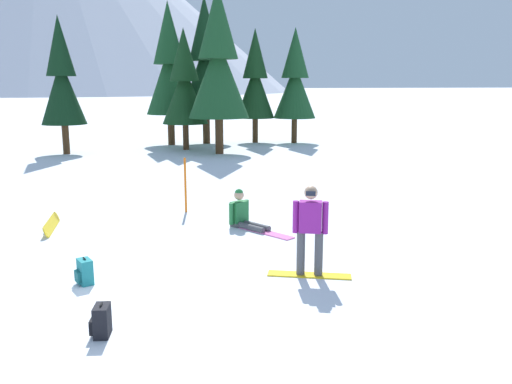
# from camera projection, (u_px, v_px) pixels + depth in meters

# --- Properties ---
(ground_plane) EXTENTS (800.00, 800.00, 0.00)m
(ground_plane) POSITION_uv_depth(u_px,v_px,m) (114.00, 295.00, 8.70)
(ground_plane) COLOR white
(snowboarder_foreground) EXTENTS (1.49, 0.86, 1.66)m
(snowboarder_foreground) POSITION_uv_depth(u_px,v_px,m) (310.00, 229.00, 9.42)
(snowboarder_foreground) COLOR yellow
(snowboarder_foreground) RESTS_ON ground_plane
(snowboarder_midground) EXTENTS (1.24, 1.72, 0.92)m
(snowboarder_midground) POSITION_uv_depth(u_px,v_px,m) (244.00, 215.00, 12.76)
(snowboarder_midground) COLOR #4C4C51
(snowboarder_midground) RESTS_ON ground_plane
(loose_snowboard_near_left) EXTENTS (0.27, 1.74, 0.25)m
(loose_snowboard_near_left) POSITION_uv_depth(u_px,v_px,m) (51.00, 224.00, 12.64)
(loose_snowboard_near_left) COLOR yellow
(loose_snowboard_near_left) RESTS_ON ground_plane
(backpack_teal) EXTENTS (0.33, 0.37, 0.47)m
(backpack_teal) POSITION_uv_depth(u_px,v_px,m) (85.00, 272.00, 9.16)
(backpack_teal) COLOR #1E7A7F
(backpack_teal) RESTS_ON ground_plane
(backpack_black) EXTENTS (0.31, 0.35, 0.47)m
(backpack_black) POSITION_uv_depth(u_px,v_px,m) (101.00, 321.00, 7.27)
(backpack_black) COLOR black
(backpack_black) RESTS_ON ground_plane
(trail_marker_pole) EXTENTS (0.06, 0.06, 1.48)m
(trail_marker_pole) POSITION_uv_depth(u_px,v_px,m) (185.00, 185.00, 14.21)
(trail_marker_pole) COLOR orange
(trail_marker_pole) RESTS_ON ground_plane
(pine_tree_young) EXTENTS (2.78, 2.78, 8.23)m
(pine_tree_young) POSITION_uv_depth(u_px,v_px,m) (205.00, 64.00, 29.99)
(pine_tree_young) COLOR #472D19
(pine_tree_young) RESTS_ON ground_plane
(pine_tree_broad) EXTENTS (2.66, 2.66, 7.84)m
(pine_tree_broad) POSITION_uv_depth(u_px,v_px,m) (169.00, 68.00, 29.35)
(pine_tree_broad) COLOR #472D19
(pine_tree_broad) RESTS_ON ground_plane
(pine_tree_twin) EXTENTS (2.36, 2.36, 6.20)m
(pine_tree_twin) POSITION_uv_depth(u_px,v_px,m) (184.00, 84.00, 27.26)
(pine_tree_twin) COLOR #472D19
(pine_tree_twin) RESTS_ON ground_plane
(pine_tree_leaning) EXTENTS (2.14, 2.14, 6.62)m
(pine_tree_leaning) POSITION_uv_depth(u_px,v_px,m) (62.00, 80.00, 25.53)
(pine_tree_leaning) COLOR #472D19
(pine_tree_leaning) RESTS_ON ground_plane
(pine_tree_tall) EXTENTS (2.97, 2.97, 8.04)m
(pine_tree_tall) POSITION_uv_depth(u_px,v_px,m) (218.00, 63.00, 25.47)
(pine_tree_tall) COLOR #472D19
(pine_tree_tall) RESTS_ON ground_plane
(pine_tree_short) EXTENTS (2.24, 2.24, 6.53)m
(pine_tree_short) POSITION_uv_depth(u_px,v_px,m) (255.00, 81.00, 30.67)
(pine_tree_short) COLOR #472D19
(pine_tree_short) RESTS_ON ground_plane
(pine_tree_slender) EXTENTS (2.44, 2.44, 6.56)m
(pine_tree_slender) POSITION_uv_depth(u_px,v_px,m) (295.00, 81.00, 30.50)
(pine_tree_slender) COLOR #472D19
(pine_tree_slender) RESTS_ON ground_plane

